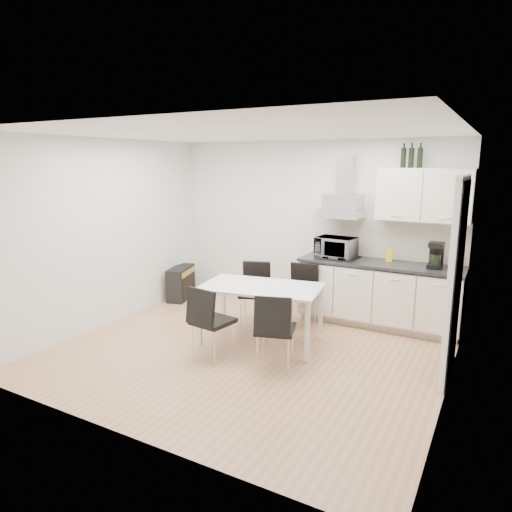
{
  "coord_description": "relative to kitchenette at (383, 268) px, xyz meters",
  "views": [
    {
      "loc": [
        2.61,
        -4.52,
        2.28
      ],
      "look_at": [
        -0.14,
        0.47,
        1.1
      ],
      "focal_mm": 32.0,
      "sensor_mm": 36.0,
      "label": 1
    }
  ],
  "objects": [
    {
      "name": "chair_near_left",
      "position": [
        -1.46,
        -2.06,
        -0.39
      ],
      "size": [
        0.51,
        0.56,
        0.88
      ],
      "primitive_type": null,
      "rotation": [
        0.0,
        0.0,
        -0.15
      ],
      "color": "black",
      "rests_on": "ground"
    },
    {
      "name": "floor_speaker",
      "position": [
        -1.76,
        0.17,
        -0.67
      ],
      "size": [
        0.19,
        0.17,
        0.31
      ],
      "primitive_type": "cube",
      "rotation": [
        0.0,
        0.0,
        0.02
      ],
      "color": "black",
      "rests_on": "ground"
    },
    {
      "name": "ceiling",
      "position": [
        -1.18,
        -1.73,
        1.77
      ],
      "size": [
        4.5,
        4.5,
        0.0
      ],
      "primitive_type": "plane",
      "color": "white",
      "rests_on": "wall_back"
    },
    {
      "name": "wall_back",
      "position": [
        -1.18,
        0.27,
        0.47
      ],
      "size": [
        4.5,
        0.1,
        2.6
      ],
      "primitive_type": "cube",
      "color": "silver",
      "rests_on": "ground"
    },
    {
      "name": "guitar_amp",
      "position": [
        -3.28,
        -0.34,
        -0.56
      ],
      "size": [
        0.46,
        0.7,
        0.54
      ],
      "rotation": [
        0.0,
        0.0,
        0.29
      ],
      "color": "black",
      "rests_on": "ground"
    },
    {
      "name": "dining_table",
      "position": [
        -1.18,
        -1.37,
        -0.16
      ],
      "size": [
        1.6,
        1.07,
        0.75
      ],
      "rotation": [
        0.0,
        0.0,
        0.16
      ],
      "color": "white",
      "rests_on": "ground"
    },
    {
      "name": "wall_left",
      "position": [
        -3.43,
        -1.73,
        0.47
      ],
      "size": [
        0.1,
        4.0,
        2.6
      ],
      "primitive_type": "cube",
      "color": "silver",
      "rests_on": "ground"
    },
    {
      "name": "chair_near_right",
      "position": [
        -0.7,
        -1.94,
        -0.39
      ],
      "size": [
        0.57,
        0.61,
        0.88
      ],
      "primitive_type": null,
      "rotation": [
        0.0,
        0.0,
        0.29
      ],
      "color": "black",
      "rests_on": "ground"
    },
    {
      "name": "chair_far_right",
      "position": [
        -0.96,
        -0.6,
        -0.39
      ],
      "size": [
        0.52,
        0.57,
        0.88
      ],
      "primitive_type": null,
      "rotation": [
        0.0,
        0.0,
        3.31
      ],
      "color": "black",
      "rests_on": "ground"
    },
    {
      "name": "wall_right",
      "position": [
        1.07,
        -1.73,
        0.47
      ],
      "size": [
        0.1,
        4.0,
        2.6
      ],
      "primitive_type": "cube",
      "color": "silver",
      "rests_on": "ground"
    },
    {
      "name": "chair_far_left",
      "position": [
        -1.58,
        -0.82,
        -0.39
      ],
      "size": [
        0.59,
        0.62,
        0.88
      ],
      "primitive_type": null,
      "rotation": [
        0.0,
        0.0,
        3.5
      ],
      "color": "black",
      "rests_on": "ground"
    },
    {
      "name": "ground",
      "position": [
        -1.18,
        -1.73,
        -0.83
      ],
      "size": [
        4.5,
        4.5,
        0.0
      ],
      "primitive_type": "plane",
      "color": "tan",
      "rests_on": "ground"
    },
    {
      "name": "wall_front",
      "position": [
        -1.18,
        -3.73,
        0.47
      ],
      "size": [
        4.5,
        0.1,
        2.6
      ],
      "primitive_type": "cube",
      "color": "silver",
      "rests_on": "ground"
    },
    {
      "name": "doorway",
      "position": [
        1.03,
        -1.18,
        0.22
      ],
      "size": [
        0.08,
        1.04,
        2.1
      ],
      "primitive_type": "cube",
      "color": "white",
      "rests_on": "ground"
    },
    {
      "name": "kitchenette",
      "position": [
        0.0,
        0.0,
        0.0
      ],
      "size": [
        2.22,
        0.64,
        2.52
      ],
      "color": "beige",
      "rests_on": "ground"
    }
  ]
}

